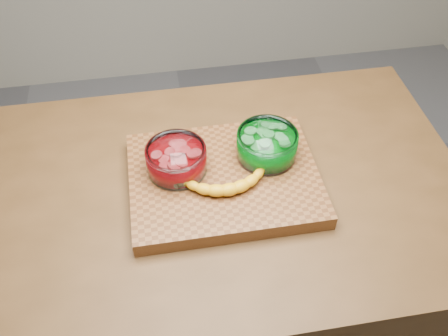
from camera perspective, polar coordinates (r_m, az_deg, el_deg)
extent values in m
cube|color=#4D3117|center=(1.58, 0.00, -12.75)|extent=(1.20, 0.80, 0.90)
cube|color=brown|center=(1.20, 0.00, -1.31)|extent=(0.45, 0.35, 0.04)
cylinder|color=white|center=(1.18, -5.46, 0.96)|extent=(0.14, 0.14, 0.07)
cylinder|color=#AD070C|center=(1.19, -5.43, 0.65)|extent=(0.12, 0.12, 0.04)
cylinder|color=#DB4548|center=(1.17, -5.52, 1.61)|extent=(0.11, 0.11, 0.02)
cylinder|color=white|center=(1.21, 4.93, 2.64)|extent=(0.15, 0.15, 0.07)
cylinder|color=#008210|center=(1.22, 4.90, 2.31)|extent=(0.13, 0.13, 0.04)
cylinder|color=#5EC961|center=(1.20, 4.99, 3.29)|extent=(0.12, 0.12, 0.02)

